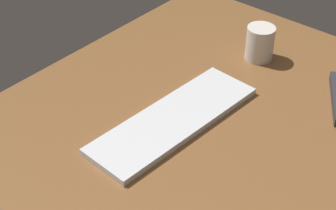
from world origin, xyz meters
The scene contains 3 objects.
desk centered at (0.00, 0.00, 1.00)cm, with size 140.00×84.00×2.00cm, color brown.
keyboard centered at (9.48, 1.38, 2.81)cm, with size 44.25×14.04×1.61cm, color silver.
coffee_mug centered at (45.80, 1.63, 6.67)cm, with size 7.51×7.51×9.34cm, color silver.
Camera 1 is at (-68.03, -62.31, 83.37)cm, focal length 59.60 mm.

